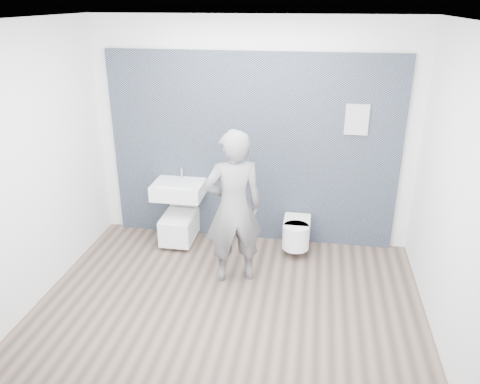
% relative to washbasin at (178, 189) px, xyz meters
% --- Properties ---
extents(ground, '(4.00, 4.00, 0.00)m').
position_rel_washbasin_xyz_m(ground, '(0.89, -1.20, -0.73)').
color(ground, brown).
rests_on(ground, ground).
extents(room_shell, '(4.00, 4.00, 4.00)m').
position_rel_washbasin_xyz_m(room_shell, '(0.89, -1.20, 1.01)').
color(room_shell, white).
rests_on(room_shell, ground).
extents(tile_wall, '(3.60, 0.06, 2.40)m').
position_rel_washbasin_xyz_m(tile_wall, '(0.89, 0.27, -0.73)').
color(tile_wall, black).
rests_on(tile_wall, ground).
extents(washbasin, '(0.63, 0.47, 0.47)m').
position_rel_washbasin_xyz_m(washbasin, '(0.00, 0.00, 0.00)').
color(washbasin, white).
rests_on(washbasin, ground).
extents(toilet_square, '(0.39, 0.57, 0.72)m').
position_rel_washbasin_xyz_m(toilet_square, '(-0.00, -0.05, -0.48)').
color(toilet_square, white).
rests_on(toilet_square, ground).
extents(toilet_rounded, '(0.33, 0.56, 0.31)m').
position_rel_washbasin_xyz_m(toilet_rounded, '(1.51, -0.05, -0.46)').
color(toilet_rounded, white).
rests_on(toilet_rounded, ground).
extents(info_placard, '(0.27, 0.03, 0.36)m').
position_rel_washbasin_xyz_m(info_placard, '(2.13, 0.22, -0.73)').
color(info_placard, white).
rests_on(info_placard, ground).
extents(visitor, '(0.74, 0.62, 1.75)m').
position_rel_washbasin_xyz_m(visitor, '(0.85, -0.75, 0.15)').
color(visitor, slate).
rests_on(visitor, ground).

